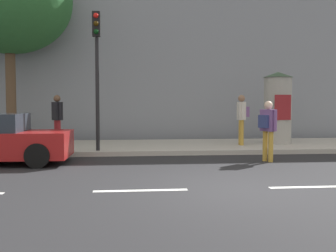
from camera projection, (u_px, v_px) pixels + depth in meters
ground_plane at (229, 189)px, 8.09m from camera, size 80.00×80.00×0.00m
sidewalk_curb at (182, 146)px, 15.04m from camera, size 36.00×4.00×0.15m
lane_markings at (229, 189)px, 8.09m from camera, size 25.80×0.16×0.01m
building_backdrop at (169, 53)px, 19.77m from camera, size 36.00×5.00×8.03m
traffic_light at (97, 58)px, 12.84m from camera, size 0.24×0.45×4.29m
poster_column at (278, 107)px, 15.30m from camera, size 1.10×1.10×2.63m
street_tree at (9, 1)px, 15.32m from camera, size 4.62×4.62×7.24m
pedestrian_near_pole at (268, 125)px, 11.69m from camera, size 0.50×0.56×1.71m
pedestrian_in_dark_shirt at (242, 115)px, 14.71m from camera, size 0.40×0.62×1.78m
pedestrian_tallest at (57, 116)px, 14.51m from camera, size 0.43×0.51×1.77m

